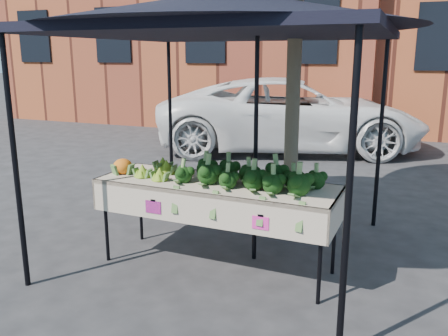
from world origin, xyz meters
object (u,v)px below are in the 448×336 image
at_px(canopy, 226,129).
at_px(street_tree, 295,27).
at_px(vehicle, 294,16).
at_px(table, 217,225).

relative_size(canopy, street_tree, 0.65).
bearing_deg(vehicle, canopy, 168.91).
bearing_deg(street_tree, vehicle, 104.16).
height_order(canopy, street_tree, street_tree).
height_order(table, vehicle, vehicle).
distance_m(table, vehicle, 6.79).
bearing_deg(vehicle, street_tree, 175.57).
relative_size(canopy, vehicle, 0.54).
bearing_deg(table, canopy, 98.06).
bearing_deg(canopy, table, -81.94).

